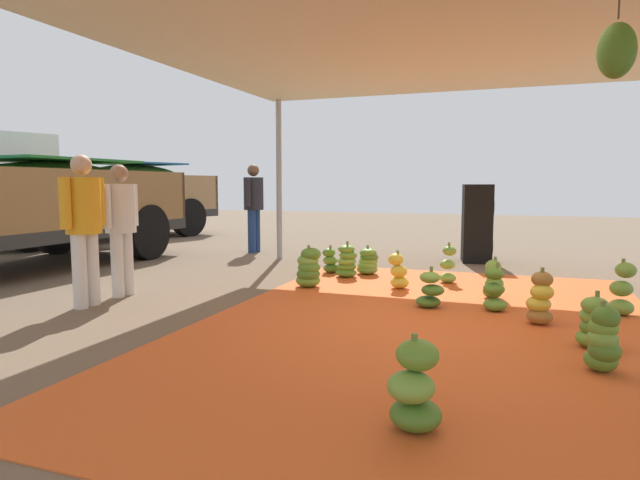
% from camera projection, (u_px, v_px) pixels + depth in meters
% --- Properties ---
extents(ground_plane, '(40.00, 40.00, 0.00)m').
position_uv_depth(ground_plane, '(169.00, 302.00, 6.22)').
color(ground_plane, brown).
extents(tarp_orange, '(6.61, 4.35, 0.01)m').
position_uv_depth(tarp_orange, '(429.00, 325.00, 5.21)').
color(tarp_orange, '#E05B23').
rests_on(tarp_orange, ground).
extents(tent_canopy, '(8.00, 7.00, 2.94)m').
position_uv_depth(tent_canopy, '(446.00, 20.00, 4.87)').
color(tent_canopy, '#9EA0A5').
rests_on(tent_canopy, ground).
extents(banana_bunch_0, '(0.34, 0.33, 0.53)m').
position_uv_depth(banana_bunch_0, '(603.00, 341.00, 3.86)').
color(banana_bunch_0, '#518428').
rests_on(banana_bunch_0, tarp_orange).
extents(banana_bunch_1, '(0.33, 0.35, 0.46)m').
position_uv_depth(banana_bunch_1, '(430.00, 291.00, 5.90)').
color(banana_bunch_1, '#477523').
rests_on(banana_bunch_1, tarp_orange).
extents(banana_bunch_2, '(0.28, 0.28, 0.56)m').
position_uv_depth(banana_bunch_2, '(448.00, 266.00, 7.39)').
color(banana_bunch_2, '#75A83D').
rests_on(banana_bunch_2, tarp_orange).
extents(banana_bunch_3, '(0.42, 0.42, 0.44)m').
position_uv_depth(banana_bunch_3, '(368.00, 262.00, 8.11)').
color(banana_bunch_3, '#6B9E38').
rests_on(banana_bunch_3, tarp_orange).
extents(banana_bunch_4, '(0.35, 0.35, 0.59)m').
position_uv_depth(banana_bunch_4, '(622.00, 291.00, 5.56)').
color(banana_bunch_4, '#6B9E38').
rests_on(banana_bunch_4, tarp_orange).
extents(banana_bunch_5, '(0.36, 0.35, 0.55)m').
position_uv_depth(banana_bunch_5, '(540.00, 300.00, 5.21)').
color(banana_bunch_5, '#996628').
rests_on(banana_bunch_5, tarp_orange).
extents(banana_bunch_6, '(0.42, 0.40, 0.55)m').
position_uv_depth(banana_bunch_6, '(414.00, 389.00, 2.94)').
color(banana_bunch_6, '#477523').
rests_on(banana_bunch_6, tarp_orange).
extents(banana_bunch_7, '(0.35, 0.34, 0.48)m').
position_uv_depth(banana_bunch_7, '(594.00, 324.00, 4.46)').
color(banana_bunch_7, '#60932D').
rests_on(banana_bunch_7, tarp_orange).
extents(banana_bunch_8, '(0.31, 0.32, 0.43)m').
position_uv_depth(banana_bunch_8, '(330.00, 261.00, 8.24)').
color(banana_bunch_8, '#477523').
rests_on(banana_bunch_8, tarp_orange).
extents(banana_bunch_9, '(0.29, 0.32, 0.50)m').
position_uv_depth(banana_bunch_9, '(398.00, 272.00, 6.97)').
color(banana_bunch_9, gold).
rests_on(banana_bunch_9, tarp_orange).
extents(banana_bunch_10, '(0.32, 0.31, 0.52)m').
position_uv_depth(banana_bunch_10, '(495.00, 291.00, 5.75)').
color(banana_bunch_10, '#60932D').
rests_on(banana_bunch_10, tarp_orange).
extents(banana_bunch_12, '(0.28, 0.27, 0.50)m').
position_uv_depth(banana_bunch_12, '(494.00, 280.00, 6.38)').
color(banana_bunch_12, '#477523').
rests_on(banana_bunch_12, tarp_orange).
extents(banana_bunch_13, '(0.43, 0.43, 0.56)m').
position_uv_depth(banana_bunch_13, '(309.00, 269.00, 7.09)').
color(banana_bunch_13, '#60932D').
rests_on(banana_bunch_13, tarp_orange).
extents(banana_bunch_14, '(0.46, 0.43, 0.53)m').
position_uv_depth(banana_bunch_14, '(347.00, 262.00, 7.86)').
color(banana_bunch_14, '#518428').
rests_on(banana_bunch_14, tarp_orange).
extents(cargo_truck_far, '(6.42, 3.87, 2.40)m').
position_uv_depth(cargo_truck_far, '(86.00, 190.00, 12.82)').
color(cargo_truck_far, '#2D2D2D').
rests_on(cargo_truck_far, ground).
extents(worker_0, '(0.59, 0.36, 1.61)m').
position_uv_depth(worker_0, '(121.00, 220.00, 6.49)').
color(worker_0, silver).
rests_on(worker_0, ground).
extents(worker_1, '(0.62, 0.38, 1.69)m').
position_uv_depth(worker_1, '(84.00, 219.00, 5.91)').
color(worker_1, silver).
rests_on(worker_1, ground).
extents(worker_2, '(0.64, 0.39, 1.76)m').
position_uv_depth(worker_2, '(254.00, 201.00, 10.71)').
color(worker_2, navy).
rests_on(worker_2, ground).
extents(speaker_stack, '(0.66, 0.58, 1.37)m').
position_uv_depth(speaker_stack, '(477.00, 223.00, 9.41)').
color(speaker_stack, black).
rests_on(speaker_stack, ground).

